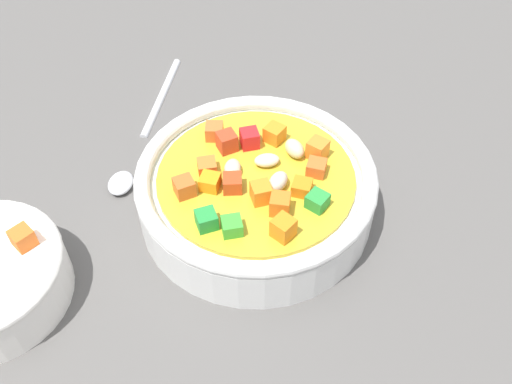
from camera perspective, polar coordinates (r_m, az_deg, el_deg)
ground_plane at (r=53.73cm, az=0.00°, el=-2.49°), size 140.00×140.00×2.00cm
soup_bowl_main at (r=50.80cm, az=0.01°, el=0.26°), size 20.79×20.79×6.32cm
spoon at (r=60.80cm, az=-10.89°, el=5.84°), size 15.85×17.01×1.06cm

